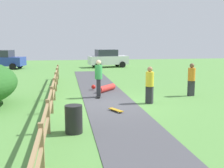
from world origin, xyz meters
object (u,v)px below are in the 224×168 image
at_px(skater_riding, 99,76).
at_px(skater_fallen, 105,88).
at_px(skateboard_loose, 116,110).
at_px(trash_bin, 74,119).
at_px(parked_car_blue, 3,59).
at_px(parked_car_white, 108,58).
at_px(bystander_yellow, 150,83).
at_px(bystander_orange, 191,78).

xyz_separation_m(skater_riding, skater_fallen, (0.58, 1.70, -0.90)).
bearing_deg(skateboard_loose, trash_bin, -126.44).
distance_m(trash_bin, skater_riding, 5.74).
bearing_deg(trash_bin, parked_car_blue, 106.65).
xyz_separation_m(skater_fallen, parked_car_blue, (-8.59, 14.76, 0.76)).
bearing_deg(parked_car_blue, parked_car_white, -0.11).
height_order(bystander_yellow, parked_car_blue, parked_car_blue).
bearing_deg(bystander_orange, skateboard_loose, -148.69).
bearing_deg(skateboard_loose, bystander_yellow, 36.30).
bearing_deg(skater_riding, bystander_orange, -3.86).
relative_size(trash_bin, bystander_orange, 0.52).
distance_m(bystander_orange, parked_car_blue, 21.17).
distance_m(bystander_yellow, bystander_orange, 3.06).
relative_size(skater_riding, parked_car_blue, 0.43).
relative_size(trash_bin, parked_car_white, 0.20).
relative_size(skater_fallen, parked_car_white, 0.33).
distance_m(skater_fallen, parked_car_blue, 17.10).
bearing_deg(parked_car_blue, skater_fallen, -59.80).
relative_size(skater_riding, bystander_yellow, 1.11).
relative_size(bystander_orange, parked_car_blue, 0.39).
bearing_deg(skater_fallen, skater_riding, -108.93).
bearing_deg(trash_bin, skater_riding, 75.39).
height_order(bystander_yellow, bystander_orange, bystander_orange).
distance_m(trash_bin, parked_car_white, 22.38).
relative_size(skateboard_loose, bystander_yellow, 0.47).
bearing_deg(bystander_orange, parked_car_white, 96.80).
relative_size(trash_bin, skater_fallen, 0.62).
distance_m(skater_riding, parked_car_blue, 18.30).
bearing_deg(parked_car_white, trash_bin, -101.16).
xyz_separation_m(bystander_yellow, bystander_orange, (2.71, 1.42, 0.00)).
bearing_deg(parked_car_white, skater_fallen, -98.91).
height_order(trash_bin, skateboard_loose, trash_bin).
height_order(parked_car_white, parked_car_blue, same).
relative_size(parked_car_white, parked_car_blue, 0.98).
distance_m(trash_bin, parked_car_blue, 22.94).
height_order(skater_fallen, parked_car_white, parked_car_white).
relative_size(skater_riding, skater_fallen, 1.34).
distance_m(skateboard_loose, bystander_orange, 5.38).
relative_size(skater_riding, skateboard_loose, 2.39).
relative_size(skater_fallen, parked_car_blue, 0.32).
bearing_deg(skater_fallen, trash_bin, -105.64).
distance_m(skater_riding, skateboard_loose, 3.27).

